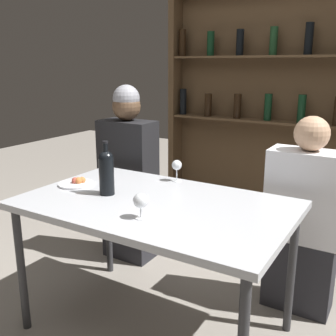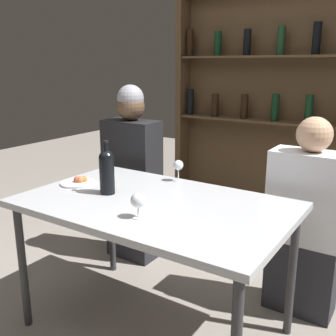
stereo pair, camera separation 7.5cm
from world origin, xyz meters
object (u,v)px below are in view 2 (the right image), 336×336
Objects in this scene: seated_person_left at (132,177)px; food_plate_0 at (79,182)px; wine_bottle at (107,170)px; wine_glass_0 at (178,166)px; wine_glass_1 at (138,201)px; seated_person_right at (306,225)px.

food_plate_0 is at bearing -81.04° from seated_person_left.
wine_bottle is 0.46m from wine_glass_0.
seated_person_right is (0.56, 0.86, -0.30)m from wine_glass_1.
seated_person_right is at bearing 20.03° from wine_glass_0.
seated_person_left reaches higher than wine_glass_1.
food_plate_0 is (-0.46, -0.37, -0.08)m from wine_glass_0.
seated_person_left is at bearing -180.00° from seated_person_right.
wine_bottle is 0.25× the size of seated_person_right.
wine_glass_0 is 0.10× the size of seated_person_left.
seated_person_right is (0.91, 0.67, -0.35)m from wine_bottle.
wine_glass_1 is at bearing -20.23° from food_plate_0.
wine_glass_1 is at bearing -122.89° from seated_person_right.
seated_person_right is (1.27, 0.00, -0.09)m from seated_person_left.
wine_bottle reaches higher than wine_glass_1.
seated_person_left is at bearing 129.80° from wine_glass_1.
wine_glass_0 is at bearing 104.42° from wine_glass_1.
seated_person_left is (-0.56, 0.26, -0.22)m from wine_glass_0.
food_plate_0 is (-0.62, 0.23, -0.07)m from wine_glass_1.
wine_glass_1 is 0.59× the size of food_plate_0.
seated_person_left is 1.28m from seated_person_right.
food_plate_0 is 0.17× the size of seated_person_right.
food_plate_0 is at bearing -151.66° from seated_person_right.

